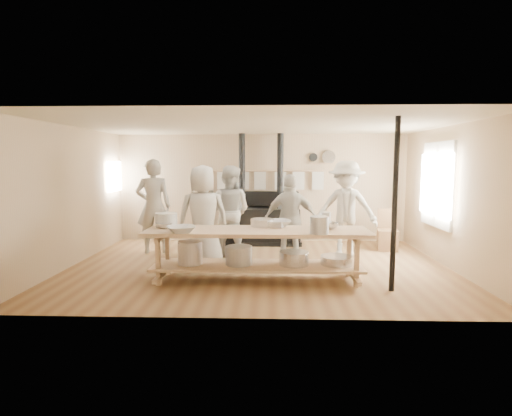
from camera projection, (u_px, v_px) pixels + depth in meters
The scene contains 24 objects.
ground at pixel (259, 266), 7.45m from camera, with size 7.00×7.00×0.00m, color brown.
room_shell at pixel (259, 179), 7.26m from camera, with size 7.00×7.00×7.00m.
window_right at pixel (438, 185), 7.76m from camera, with size 0.09×1.50×1.65m.
left_opening at pixel (114, 176), 9.37m from camera, with size 0.00×0.90×0.90m.
stove at pixel (261, 222), 9.49m from camera, with size 1.90×0.75×2.60m.
towel_rail at pixel (261, 178), 9.65m from camera, with size 3.00×0.04×0.47m.
back_wall_shelf at pixel (322, 159), 9.59m from camera, with size 0.63×0.14×0.32m.
prep_table at pixel (257, 249), 6.50m from camera, with size 3.60×0.90×0.85m.
support_post at pixel (395, 205), 5.89m from camera, with size 0.08×0.08×2.60m, color black.
cook_far_left at pixel (154, 206), 8.46m from camera, with size 0.73×0.48×2.00m, color beige.
cook_left at pixel (229, 211), 8.17m from camera, with size 0.91×0.71×1.87m, color beige.
cook_center at pixel (203, 217), 7.29m from camera, with size 0.92×0.60×1.89m, color beige.
cook_right at pixel (291, 219), 7.57m from camera, with size 1.00×0.42×1.71m, color beige.
cook_by_window at pixel (346, 208), 8.25m from camera, with size 1.27×0.73×1.97m, color beige.
chair at pixel (387, 238), 8.80m from camera, with size 0.49×0.49×0.90m.
bowl_white_a at pixel (181, 229), 6.16m from camera, with size 0.43×0.43×0.11m, color white.
bowl_steel_a at pixel (164, 226), 6.59m from camera, with size 0.27×0.27×0.09m, color silver.
bowl_white_b at pixel (277, 223), 6.77m from camera, with size 0.45×0.45×0.11m, color white.
bowl_steel_b at pixel (328, 226), 6.52m from camera, with size 0.33×0.33×0.10m, color silver.
roasting_pan at pixel (271, 223), 6.77m from camera, with size 0.48×0.32×0.11m, color #B2B2B7.
mixing_bowl_large at pixel (262, 223), 6.78m from camera, with size 0.40×0.40×0.13m, color silver.
bucket_galv at pixel (319, 225), 6.08m from camera, with size 0.29×0.29×0.27m, color gray.
deep_bowl_enamel at pixel (166, 220), 6.76m from camera, with size 0.37×0.37×0.23m, color white.
pitcher at pixel (326, 219), 6.73m from camera, with size 0.16×0.16×0.25m, color white.
Camera 1 is at (0.20, -7.27, 1.94)m, focal length 28.00 mm.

